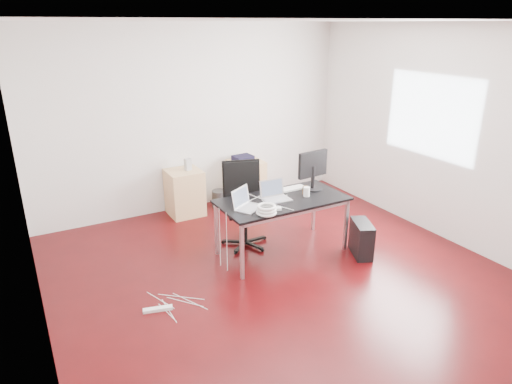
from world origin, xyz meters
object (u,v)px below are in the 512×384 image
desk (282,203)px  filing_cabinet_right (246,181)px  filing_cabinet_left (185,192)px  office_chair (244,200)px  pc_tower (361,239)px

desk → filing_cabinet_right: size_ratio=2.29×
filing_cabinet_left → filing_cabinet_right: bearing=0.0°
office_chair → pc_tower: size_ratio=2.40×
desk → pc_tower: desk is taller
pc_tower → filing_cabinet_right: bearing=124.8°
desk → filing_cabinet_left: 1.91m
filing_cabinet_right → filing_cabinet_left: bearing=180.0°
office_chair → filing_cabinet_left: size_ratio=1.54×
desk → filing_cabinet_right: 1.85m
office_chair → desk: bearing=-42.1°
desk → pc_tower: bearing=-33.3°
desk → filing_cabinet_left: size_ratio=2.29×
pc_tower → office_chair: bearing=162.3°
desk → pc_tower: 1.11m
office_chair → filing_cabinet_right: size_ratio=1.54×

